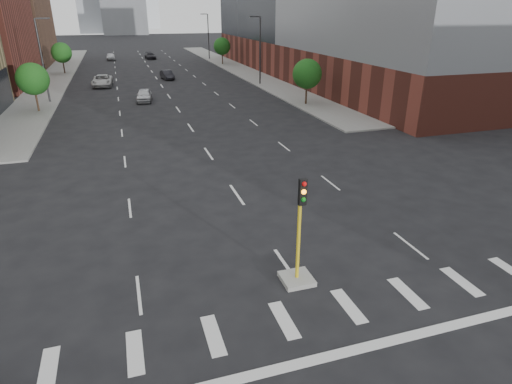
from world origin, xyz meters
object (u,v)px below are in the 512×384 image
car_far_left (102,81)px  car_near_left (144,95)px  car_deep_right (150,56)px  car_distant (111,57)px  median_traffic_signal (298,260)px  car_mid_right (167,75)px

car_far_left → car_near_left: bearing=-66.0°
car_near_left → car_far_left: bearing=117.7°
car_deep_right → car_far_left: bearing=-110.0°
car_near_left → car_distant: (-3.53, 47.18, 0.02)m
car_far_left → car_deep_right: car_far_left is taller
median_traffic_signal → car_deep_right: bearing=89.0°
car_near_left → car_far_left: (-4.76, 12.54, 0.07)m
median_traffic_signal → car_distant: bearing=94.4°
car_mid_right → car_distant: car_distant is taller
median_traffic_signal → car_near_left: 38.77m
car_mid_right → car_far_left: bearing=-165.0°
car_near_left → car_mid_right: (4.58, 16.47, -0.05)m
car_deep_right → car_near_left: bearing=-100.4°
car_mid_right → car_far_left: (-9.35, -3.93, 0.11)m
median_traffic_signal → car_mid_right: median_traffic_signal is taller
car_mid_right → car_deep_right: 30.35m
car_near_left → car_mid_right: 17.10m
median_traffic_signal → car_near_left: median_traffic_signal is taller
median_traffic_signal → car_mid_right: size_ratio=1.09×
median_traffic_signal → car_deep_right: (1.50, 85.46, -0.29)m
car_near_left → car_far_left: 13.41m
median_traffic_signal → car_mid_right: 55.14m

